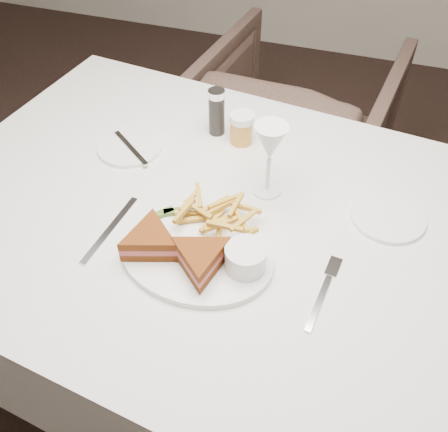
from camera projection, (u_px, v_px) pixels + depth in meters
ground at (173, 426)px, 1.50m from camera, size 5.00×5.00×0.00m
table at (230, 314)px, 1.34m from camera, size 1.50×1.10×0.75m
chair_far at (296, 121)px, 2.00m from camera, size 0.78×0.74×0.72m
table_setting at (216, 213)px, 1.03m from camera, size 0.79×0.63×0.18m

